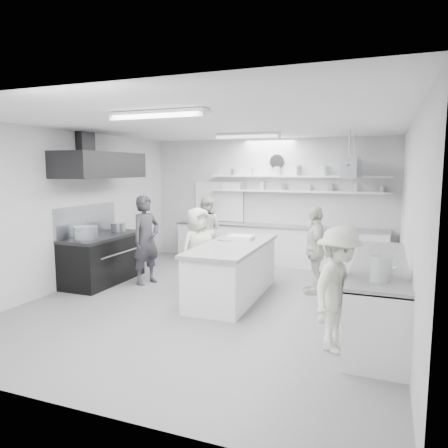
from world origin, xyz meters
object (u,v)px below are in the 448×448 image
(back_counter, at_px, (277,245))
(cook_stove, at_px, (146,240))
(right_counter, at_px, (379,295))
(cook_back, at_px, (206,230))
(stove, at_px, (103,260))
(prep_island, at_px, (233,272))

(back_counter, xyz_separation_m, cook_stove, (-2.02, -2.59, 0.42))
(right_counter, bearing_deg, cook_back, 143.52)
(stove, distance_m, cook_back, 2.70)
(cook_stove, distance_m, cook_back, 2.19)
(cook_stove, bearing_deg, back_counter, -20.13)
(back_counter, bearing_deg, stove, -136.01)
(stove, distance_m, prep_island, 2.78)
(stove, height_order, prep_island, prep_island)
(prep_island, bearing_deg, cook_stove, 172.85)
(prep_island, relative_size, cook_stove, 1.41)
(right_counter, distance_m, cook_stove, 4.46)
(cook_stove, xyz_separation_m, cook_back, (0.35, 2.16, -0.07))
(back_counter, distance_m, cook_stove, 3.31)
(right_counter, bearing_deg, cook_stove, 169.46)
(stove, xyz_separation_m, cook_back, (1.23, 2.37, 0.36))
(back_counter, xyz_separation_m, right_counter, (2.35, -3.40, 0.01))
(back_counter, xyz_separation_m, cook_back, (-1.67, -0.43, 0.35))
(cook_back, bearing_deg, back_counter, -170.96)
(right_counter, distance_m, prep_island, 2.54)
(right_counter, bearing_deg, stove, 173.48)
(right_counter, xyz_separation_m, cook_back, (-4.02, 2.97, 0.34))
(stove, relative_size, back_counter, 0.36)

